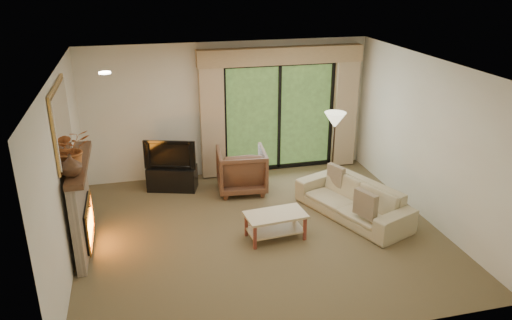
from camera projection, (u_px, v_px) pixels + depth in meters
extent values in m
plane|color=brown|center=(261.00, 232.00, 7.83)|extent=(5.50, 5.50, 0.00)
plane|color=silver|center=(261.00, 67.00, 6.88)|extent=(5.50, 5.50, 0.00)
plane|color=white|center=(229.00, 110.00, 9.61)|extent=(5.00, 0.00, 5.00)
plane|color=white|center=(322.00, 239.00, 5.10)|extent=(5.00, 0.00, 5.00)
plane|color=white|center=(64.00, 172.00, 6.74)|extent=(0.00, 5.00, 5.00)
plane|color=white|center=(427.00, 140.00, 7.97)|extent=(0.00, 5.00, 5.00)
cube|color=tan|center=(212.00, 118.00, 9.42)|extent=(0.45, 0.18, 2.35)
cube|color=tan|center=(345.00, 109.00, 10.03)|extent=(0.45, 0.18, 2.35)
cube|color=tan|center=(281.00, 56.00, 9.33)|extent=(3.20, 0.24, 0.32)
cube|color=black|center=(172.00, 178.00, 9.24)|extent=(0.97, 0.65, 0.44)
imported|color=black|center=(171.00, 153.00, 9.06)|extent=(0.93, 0.40, 0.54)
imported|color=brown|center=(241.00, 170.00, 9.13)|extent=(0.94, 0.96, 0.81)
imported|color=tan|center=(353.00, 200.00, 8.21)|extent=(1.48, 2.18, 0.59)
cube|color=brown|center=(366.00, 204.00, 7.59)|extent=(0.25, 0.42, 0.41)
cube|color=brown|center=(336.00, 175.00, 8.65)|extent=(0.22, 0.37, 0.36)
imported|color=#492E1C|center=(71.00, 165.00, 6.40)|extent=(0.30, 0.30, 0.30)
imported|color=#AC5D2C|center=(71.00, 149.00, 6.61)|extent=(0.60, 0.56, 0.54)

